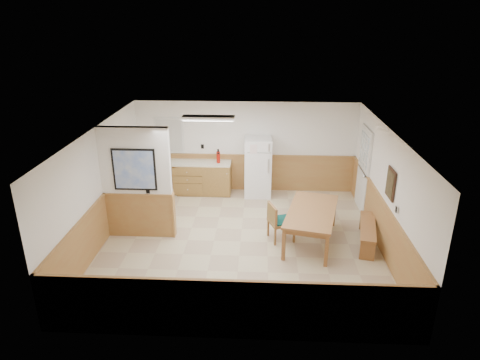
# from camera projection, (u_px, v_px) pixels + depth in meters

# --- Properties ---
(ground) EXTENTS (6.00, 6.00, 0.00)m
(ground) POSITION_uv_depth(u_px,v_px,m) (241.00, 241.00, 9.37)
(ground) COLOR beige
(ground) RESTS_ON ground
(ceiling) EXTENTS (6.00, 6.00, 0.02)m
(ceiling) POSITION_uv_depth(u_px,v_px,m) (241.00, 131.00, 8.46)
(ceiling) COLOR white
(ceiling) RESTS_ON back_wall
(back_wall) EXTENTS (6.00, 0.02, 2.50)m
(back_wall) POSITION_uv_depth(u_px,v_px,m) (246.00, 147.00, 11.71)
(back_wall) COLOR white
(back_wall) RESTS_ON ground
(right_wall) EXTENTS (0.02, 6.00, 2.50)m
(right_wall) POSITION_uv_depth(u_px,v_px,m) (386.00, 192.00, 8.78)
(right_wall) COLOR white
(right_wall) RESTS_ON ground
(left_wall) EXTENTS (0.02, 6.00, 2.50)m
(left_wall) POSITION_uv_depth(u_px,v_px,m) (99.00, 186.00, 9.06)
(left_wall) COLOR white
(left_wall) RESTS_ON ground
(wainscot_back) EXTENTS (6.00, 0.04, 1.00)m
(wainscot_back) POSITION_uv_depth(u_px,v_px,m) (246.00, 173.00, 11.96)
(wainscot_back) COLOR #A47E41
(wainscot_back) RESTS_ON ground
(wainscot_right) EXTENTS (0.04, 6.00, 1.00)m
(wainscot_right) POSITION_uv_depth(u_px,v_px,m) (381.00, 224.00, 9.05)
(wainscot_right) COLOR #A47E41
(wainscot_right) RESTS_ON ground
(wainscot_left) EXTENTS (0.04, 6.00, 1.00)m
(wainscot_left) POSITION_uv_depth(u_px,v_px,m) (105.00, 218.00, 9.33)
(wainscot_left) COLOR #A47E41
(wainscot_left) RESTS_ON ground
(partition_wall) EXTENTS (1.50, 0.20, 2.50)m
(partition_wall) POSITION_uv_depth(u_px,v_px,m) (137.00, 184.00, 9.21)
(partition_wall) COLOR white
(partition_wall) RESTS_ON ground
(kitchen_counter) EXTENTS (2.20, 0.61, 1.00)m
(kitchen_counter) POSITION_uv_depth(u_px,v_px,m) (202.00, 177.00, 11.76)
(kitchen_counter) COLOR olive
(kitchen_counter) RESTS_ON ground
(exterior_door) EXTENTS (0.07, 1.02, 2.15)m
(exterior_door) POSITION_uv_depth(u_px,v_px,m) (363.00, 169.00, 10.62)
(exterior_door) COLOR silver
(exterior_door) RESTS_ON ground
(kitchen_window) EXTENTS (0.80, 0.04, 1.00)m
(kitchen_window) POSITION_uv_depth(u_px,v_px,m) (169.00, 136.00, 11.67)
(kitchen_window) COLOR silver
(kitchen_window) RESTS_ON back_wall
(wall_painting) EXTENTS (0.04, 0.50, 0.60)m
(wall_painting) POSITION_uv_depth(u_px,v_px,m) (391.00, 184.00, 8.39)
(wall_painting) COLOR #362115
(wall_painting) RESTS_ON right_wall
(fluorescent_fixture) EXTENTS (1.20, 0.30, 0.09)m
(fluorescent_fixture) POSITION_uv_depth(u_px,v_px,m) (208.00, 118.00, 9.73)
(fluorescent_fixture) COLOR silver
(fluorescent_fixture) RESTS_ON ceiling
(refrigerator) EXTENTS (0.74, 0.73, 1.61)m
(refrigerator) POSITION_uv_depth(u_px,v_px,m) (258.00, 167.00, 11.51)
(refrigerator) COLOR white
(refrigerator) RESTS_ON ground
(dining_table) EXTENTS (1.39, 2.11, 0.75)m
(dining_table) POSITION_uv_depth(u_px,v_px,m) (312.00, 214.00, 9.15)
(dining_table) COLOR #AB643F
(dining_table) RESTS_ON ground
(dining_bench) EXTENTS (0.61, 1.48, 0.45)m
(dining_bench) POSITION_uv_depth(u_px,v_px,m) (368.00, 230.00, 9.16)
(dining_bench) COLOR #AB643F
(dining_bench) RESTS_ON ground
(dining_chair) EXTENTS (0.82, 0.67, 0.85)m
(dining_chair) POSITION_uv_depth(u_px,v_px,m) (277.00, 219.00, 9.28)
(dining_chair) COLOR #AB643F
(dining_chair) RESTS_ON ground
(fire_extinguisher) EXTENTS (0.10, 0.10, 0.38)m
(fire_extinguisher) POSITION_uv_depth(u_px,v_px,m) (218.00, 157.00, 11.49)
(fire_extinguisher) COLOR #A91209
(fire_extinguisher) RESTS_ON kitchen_counter
(soap_bottle) EXTENTS (0.08, 0.08, 0.21)m
(soap_bottle) POSITION_uv_depth(u_px,v_px,m) (160.00, 158.00, 11.63)
(soap_bottle) COLOR #188439
(soap_bottle) RESTS_ON kitchen_counter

